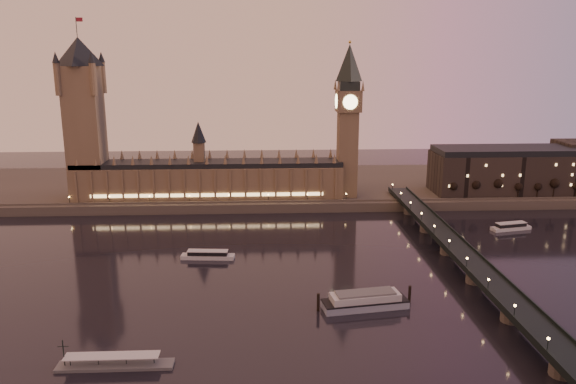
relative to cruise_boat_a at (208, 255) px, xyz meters
name	(u,v)px	position (x,y,z in m)	size (l,w,h in m)	color
ground	(271,271)	(32.13, -18.16, -1.90)	(700.00, 700.00, 0.00)	black
far_embankment	(306,186)	(62.13, 146.84, 1.10)	(560.00, 130.00, 6.00)	#423D35
palace_of_westminster	(209,175)	(-8.00, 102.83, 19.80)	(180.00, 26.62, 52.00)	brown
victoria_tower	(84,110)	(-87.87, 102.84, 63.88)	(31.68, 31.68, 118.00)	brown
big_ben	(348,112)	(86.12, 102.82, 62.05)	(17.68, 17.68, 104.00)	brown
westminster_bridge	(460,257)	(123.74, -18.16, 3.61)	(13.20, 260.00, 15.30)	black
city_block	(540,168)	(227.07, 112.77, 20.34)	(155.00, 45.00, 34.00)	black
bare_tree_0	(455,186)	(158.14, 90.84, 12.77)	(5.72, 5.72, 11.64)	black
bare_tree_1	(475,186)	(172.10, 90.84, 12.77)	(5.72, 5.72, 11.64)	black
bare_tree_2	(496,186)	(186.05, 90.84, 12.77)	(5.72, 5.72, 11.64)	black
bare_tree_3	(516,186)	(200.01, 90.84, 12.77)	(5.72, 5.72, 11.64)	black
bare_tree_4	(536,186)	(213.97, 90.84, 12.77)	(5.72, 5.72, 11.64)	black
bare_tree_5	(556,185)	(227.93, 90.84, 12.77)	(5.72, 5.72, 11.64)	black
bare_tree_6	(576,185)	(241.88, 90.84, 12.77)	(5.72, 5.72, 11.64)	black
cruise_boat_a	(208,255)	(0.00, 0.00, 0.00)	(27.41, 8.08, 4.32)	silver
cruise_boat_b	(511,227)	(175.27, 39.92, 0.06)	(24.89, 10.91, 4.46)	silver
moored_barge	(365,301)	(69.72, -60.54, 1.24)	(40.16, 15.05, 7.45)	#808BA3
pontoon_pier	(115,364)	(-21.66, -101.26, -0.80)	(38.46, 6.41, 10.26)	#595B5E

